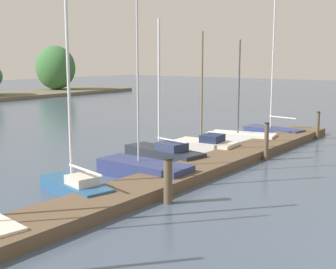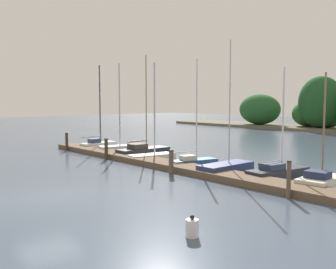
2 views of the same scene
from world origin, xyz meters
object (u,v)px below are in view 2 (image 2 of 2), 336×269
at_px(mooring_piling_1, 106,149).
at_px(sailboat_0, 99,143).
at_px(sailboat_1, 119,147).
at_px(mooring_piling_3, 289,180).
at_px(channel_buoy_0, 192,228).
at_px(mooring_piling_2, 171,162).
at_px(sailboat_4, 194,160).
at_px(sailboat_5, 228,167).
at_px(sailboat_6, 279,171).
at_px(mooring_piling_0, 67,142).
at_px(sailboat_7, 321,180).
at_px(sailboat_2, 144,150).
at_px(sailboat_3, 154,155).

bearing_deg(mooring_piling_1, sailboat_0, 153.41).
bearing_deg(sailboat_1, mooring_piling_3, -86.67).
bearing_deg(sailboat_0, channel_buoy_0, -118.22).
distance_m(sailboat_1, mooring_piling_2, 10.34).
xyz_separation_m(sailboat_1, channel_buoy_0, (17.60, -9.20, -0.13)).
relative_size(sailboat_4, channel_buoy_0, 9.82).
relative_size(sailboat_0, sailboat_4, 1.06).
bearing_deg(sailboat_4, sailboat_5, -82.62).
bearing_deg(sailboat_5, sailboat_4, 84.56).
distance_m(sailboat_6, mooring_piling_2, 5.87).
bearing_deg(mooring_piling_2, sailboat_5, 54.66).
height_order(mooring_piling_0, channel_buoy_0, mooring_piling_0).
bearing_deg(sailboat_6, mooring_piling_1, 115.67).
xyz_separation_m(sailboat_7, mooring_piling_1, (-14.10, -3.09, 0.40)).
height_order(sailboat_0, sailboat_1, sailboat_0).
relative_size(sailboat_0, mooring_piling_1, 4.80).
xyz_separation_m(sailboat_7, mooring_piling_2, (-7.08, -3.25, 0.35)).
height_order(sailboat_0, sailboat_7, sailboat_0).
xyz_separation_m(sailboat_0, mooring_piling_3, (19.92, -2.81, 0.34)).
distance_m(sailboat_2, sailboat_5, 8.73).
height_order(sailboat_0, channel_buoy_0, sailboat_0).
xyz_separation_m(sailboat_5, mooring_piling_2, (-1.87, -2.64, 0.36)).
relative_size(mooring_piling_2, channel_buoy_0, 2.02).
bearing_deg(mooring_piling_3, sailboat_6, 127.30).
bearing_deg(sailboat_5, sailboat_1, 87.26).
distance_m(sailboat_2, channel_buoy_0, 17.37).
relative_size(sailboat_1, mooring_piling_2, 5.12).
bearing_deg(sailboat_3, sailboat_6, -75.03).
relative_size(sailboat_3, mooring_piling_2, 4.86).
bearing_deg(sailboat_6, sailboat_0, 100.90).
xyz_separation_m(sailboat_0, sailboat_5, (14.60, -0.38, -0.14)).
height_order(sailboat_0, sailboat_3, sailboat_0).
relative_size(sailboat_7, mooring_piling_0, 3.71).
distance_m(sailboat_3, sailboat_4, 3.67).
bearing_deg(sailboat_5, mooring_piling_1, 105.23).
bearing_deg(channel_buoy_0, sailboat_2, 147.09).
relative_size(sailboat_5, mooring_piling_1, 5.05).
relative_size(sailboat_3, sailboat_7, 1.23).
relative_size(sailboat_7, mooring_piling_2, 3.95).
bearing_deg(mooring_piling_3, sailboat_1, 170.27).
bearing_deg(mooring_piling_2, mooring_piling_0, 179.06).
height_order(sailboat_7, mooring_piling_1, sailboat_7).
height_order(mooring_piling_2, channel_buoy_0, mooring_piling_2).
distance_m(sailboat_1, sailboat_6, 14.39).
relative_size(sailboat_1, mooring_piling_3, 4.39).
distance_m(sailboat_4, mooring_piling_1, 6.57).
relative_size(sailboat_2, sailboat_7, 1.37).
bearing_deg(mooring_piling_3, sailboat_2, 167.29).
height_order(sailboat_0, mooring_piling_1, sailboat_0).
relative_size(sailboat_5, mooring_piling_0, 5.10).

